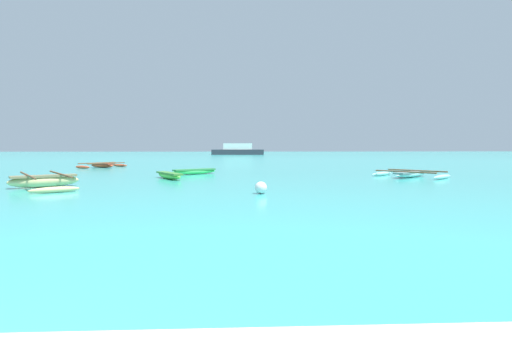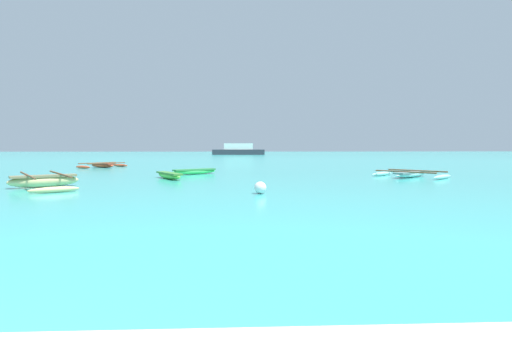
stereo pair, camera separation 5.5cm
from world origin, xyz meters
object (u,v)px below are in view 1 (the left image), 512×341
(moored_boat_2, at_px, (44,181))
(mooring_buoy_0, at_px, (261,188))
(moored_boat_0, at_px, (169,175))
(distant_ferry, at_px, (238,150))
(moored_boat_4, at_px, (411,174))
(moored_boat_3, at_px, (194,171))
(moored_boat_1, at_px, (102,165))

(moored_boat_2, bearing_deg, mooring_buoy_0, -49.97)
(moored_boat_0, relative_size, mooring_buoy_0, 6.17)
(moored_boat_0, bearing_deg, mooring_buoy_0, 2.57)
(distant_ferry, bearing_deg, moored_boat_2, -97.11)
(moored_boat_0, height_order, moored_boat_4, moored_boat_4)
(moored_boat_0, xyz_separation_m, distant_ferry, (3.37, 55.33, 0.69))
(moored_boat_3, relative_size, mooring_buoy_0, 6.22)
(moored_boat_0, height_order, moored_boat_2, moored_boat_2)
(moored_boat_0, xyz_separation_m, mooring_buoy_0, (3.95, -6.12, 0.02))
(mooring_buoy_0, height_order, distant_ferry, distant_ferry)
(moored_boat_2, bearing_deg, moored_boat_3, 21.35)
(moored_boat_4, distance_m, distant_ferry, 55.50)
(mooring_buoy_0, bearing_deg, moored_boat_0, 122.89)
(distant_ferry, bearing_deg, moored_boat_3, -92.75)
(moored_boat_1, xyz_separation_m, mooring_buoy_0, (10.56, -16.66, 0.03))
(moored_boat_4, distance_m, mooring_buoy_0, 10.27)
(moored_boat_1, bearing_deg, moored_boat_2, -42.96)
(mooring_buoy_0, relative_size, distant_ferry, 0.04)
(moored_boat_3, xyz_separation_m, mooring_buoy_0, (3.10, -9.22, 0.03))
(moored_boat_0, height_order, moored_boat_3, moored_boat_0)
(moored_boat_2, distance_m, mooring_buoy_0, 8.31)
(moored_boat_2, bearing_deg, moored_boat_0, 9.68)
(moored_boat_1, bearing_deg, moored_boat_4, 8.07)
(moored_boat_1, height_order, moored_boat_3, moored_boat_1)
(moored_boat_1, bearing_deg, distant_ferry, 114.14)
(moored_boat_3, distance_m, mooring_buoy_0, 9.73)
(moored_boat_1, distance_m, moored_boat_3, 10.53)
(moored_boat_0, xyz_separation_m, moored_boat_3, (0.85, 3.10, -0.01))
(mooring_buoy_0, xyz_separation_m, distant_ferry, (-0.59, 61.45, 0.66))
(moored_boat_3, height_order, mooring_buoy_0, mooring_buoy_0)
(moored_boat_0, xyz_separation_m, moored_boat_4, (11.82, 0.48, -0.02))
(moored_boat_0, distance_m, moored_boat_1, 12.44)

